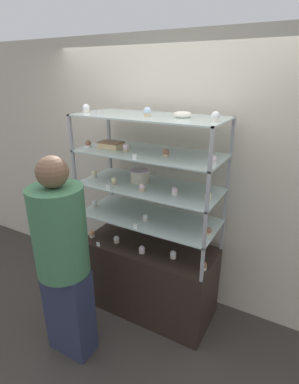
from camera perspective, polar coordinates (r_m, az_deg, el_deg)
ground_plane at (r=3.34m, az=-0.00°, el=-20.87°), size 20.00×20.00×0.00m
back_wall at (r=2.99m, az=3.97°, el=2.99°), size 8.00×0.05×2.60m
display_base at (r=3.10m, az=-0.00°, el=-15.84°), size 1.25×0.56×0.74m
display_riser_lower at (r=2.75m, az=-0.00°, el=-5.00°), size 1.25×0.56×0.30m
display_riser_middle at (r=2.63m, az=-0.00°, el=0.87°), size 1.25×0.56×0.30m
display_riser_upper at (r=2.54m, az=-0.00°, el=7.24°), size 1.25×0.56×0.30m
display_riser_top at (r=2.48m, az=-0.00°, el=13.98°), size 1.25×0.56×0.30m
layer_cake_centerpiece at (r=2.71m, az=-1.82°, el=3.10°), size 0.17×0.17×0.11m
sheet_cake_frosted at (r=2.70m, az=-7.35°, el=8.91°), size 0.20×0.14×0.06m
cupcake_0 at (r=3.05m, az=-10.88°, el=-7.85°), size 0.06×0.06×0.07m
cupcake_1 at (r=2.93m, az=-6.31°, el=-8.95°), size 0.06×0.06×0.07m
cupcake_2 at (r=2.76m, az=-1.46°, el=-10.91°), size 0.06×0.06×0.07m
cupcake_3 at (r=2.70m, az=4.52°, el=-11.79°), size 0.06×0.06×0.07m
cupcake_4 at (r=2.59m, az=10.26°, el=-13.66°), size 0.06×0.06×0.07m
price_tag_0 at (r=2.90m, az=-9.76°, el=-9.79°), size 0.04×0.00×0.04m
cupcake_5 at (r=2.99m, az=-10.43°, el=-2.16°), size 0.05×0.05×0.06m
cupcake_6 at (r=2.66m, az=-0.81°, el=-4.91°), size 0.05×0.05×0.06m
cupcake_7 at (r=2.49m, az=11.23°, el=-7.31°), size 0.05×0.05×0.06m
price_tag_1 at (r=2.53m, az=-2.72°, el=-6.53°), size 0.04×0.00×0.04m
cupcake_8 at (r=2.88m, az=-10.45°, el=3.39°), size 0.05×0.05×0.07m
cupcake_9 at (r=2.67m, az=-6.76°, el=2.18°), size 0.05×0.05×0.07m
cupcake_10 at (r=2.50m, az=-1.42°, el=0.89°), size 0.05×0.05×0.07m
cupcake_11 at (r=2.43m, az=4.85°, el=0.18°), size 0.05×0.05×0.07m
cupcake_12 at (r=2.34m, az=11.06°, el=-0.97°), size 0.05×0.05×0.07m
price_tag_2 at (r=2.55m, az=-7.90°, el=0.88°), size 0.04×0.00×0.04m
cupcake_13 at (r=2.75m, az=-11.61°, el=8.92°), size 0.05×0.05×0.06m
cupcake_14 at (r=2.57m, az=-4.49°, el=8.42°), size 0.05×0.05×0.06m
cupcake_15 at (r=2.39m, az=3.13°, el=7.45°), size 0.05×0.05×0.06m
cupcake_16 at (r=2.23m, az=11.96°, el=6.01°), size 0.05×0.05×0.06m
price_tag_3 at (r=2.31m, az=-2.87°, el=6.73°), size 0.04×0.00×0.04m
cupcake_17 at (r=2.72m, az=-11.97°, el=15.30°), size 0.06×0.06×0.07m
cupcake_18 at (r=2.42m, az=-0.41°, el=15.00°), size 0.06×0.06×0.07m
cupcake_19 at (r=2.19m, az=12.44°, el=13.84°), size 0.06×0.06×0.07m
price_tag_4 at (r=2.45m, az=-10.04°, el=14.48°), size 0.04×0.00×0.04m
donut_glazed at (r=2.38m, az=6.32°, el=14.45°), size 0.13×0.13×0.04m
customer_figure at (r=2.46m, az=-16.17°, el=-11.91°), size 0.41×0.41×1.74m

